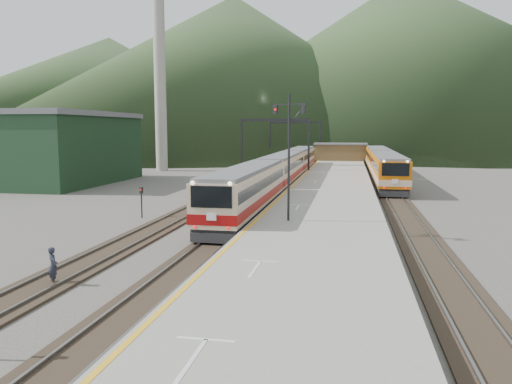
% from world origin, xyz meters
% --- Properties ---
extents(ground, '(400.00, 400.00, 0.00)m').
position_xyz_m(ground, '(0.00, 0.00, 0.00)').
color(ground, '#47423D').
rests_on(ground, ground).
extents(track_main, '(2.60, 200.00, 0.23)m').
position_xyz_m(track_main, '(0.00, 40.00, 0.07)').
color(track_main, black).
rests_on(track_main, ground).
extents(track_far, '(2.60, 200.00, 0.23)m').
position_xyz_m(track_far, '(-5.00, 40.00, 0.07)').
color(track_far, black).
rests_on(track_far, ground).
extents(track_second, '(2.60, 200.00, 0.23)m').
position_xyz_m(track_second, '(11.50, 40.00, 0.07)').
color(track_second, black).
rests_on(track_second, ground).
extents(platform, '(8.00, 100.00, 1.00)m').
position_xyz_m(platform, '(5.60, 38.00, 0.50)').
color(platform, gray).
rests_on(platform, ground).
extents(gantry_near, '(9.55, 0.25, 8.00)m').
position_xyz_m(gantry_near, '(-2.85, 55.00, 5.59)').
color(gantry_near, black).
rests_on(gantry_near, ground).
extents(gantry_far, '(9.55, 0.25, 8.00)m').
position_xyz_m(gantry_far, '(-2.85, 80.00, 5.59)').
color(gantry_far, black).
rests_on(gantry_far, ground).
extents(warehouse, '(14.50, 20.50, 8.60)m').
position_xyz_m(warehouse, '(-28.00, 42.00, 4.32)').
color(warehouse, black).
rests_on(warehouse, ground).
extents(smokestack, '(1.80, 1.80, 30.00)m').
position_xyz_m(smokestack, '(-22.00, 62.00, 15.00)').
color(smokestack, '#9E998E').
rests_on(smokestack, ground).
extents(station_shed, '(9.40, 4.40, 3.10)m').
position_xyz_m(station_shed, '(5.60, 78.00, 2.57)').
color(station_shed, brown).
rests_on(station_shed, platform).
extents(hill_a, '(180.00, 180.00, 60.00)m').
position_xyz_m(hill_a, '(-40.00, 190.00, 30.00)').
color(hill_a, '#2B4423').
rests_on(hill_a, ground).
extents(hill_b, '(220.00, 220.00, 75.00)m').
position_xyz_m(hill_b, '(30.00, 230.00, 37.50)').
color(hill_b, '#2B4423').
rests_on(hill_b, ground).
extents(hill_d, '(200.00, 200.00, 55.00)m').
position_xyz_m(hill_d, '(-120.00, 240.00, 27.50)').
color(hill_d, '#2B4423').
rests_on(hill_d, ground).
extents(main_train, '(2.83, 58.09, 3.45)m').
position_xyz_m(main_train, '(0.00, 42.20, 1.96)').
color(main_train, '#C7AB8C').
rests_on(main_train, track_main).
extents(second_train, '(3.00, 40.81, 3.66)m').
position_xyz_m(second_train, '(11.50, 54.95, 2.06)').
color(second_train, '#D16106').
rests_on(second_train, track_second).
extents(signal_mast, '(2.11, 0.80, 7.56)m').
position_xyz_m(signal_mast, '(3.79, 16.78, 5.58)').
color(signal_mast, black).
rests_on(signal_mast, platform).
extents(short_signal_b, '(0.26, 0.22, 2.27)m').
position_xyz_m(short_signal_b, '(-2.63, 31.14, 1.46)').
color(short_signal_b, black).
rests_on(short_signal_b, ground).
extents(short_signal_c, '(0.26, 0.23, 2.27)m').
position_xyz_m(short_signal_c, '(-7.64, 21.26, 1.46)').
color(short_signal_c, black).
rests_on(short_signal_c, ground).
extents(worker, '(0.70, 0.67, 1.61)m').
position_xyz_m(worker, '(-4.73, 5.54, 0.81)').
color(worker, '#232533').
rests_on(worker, ground).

